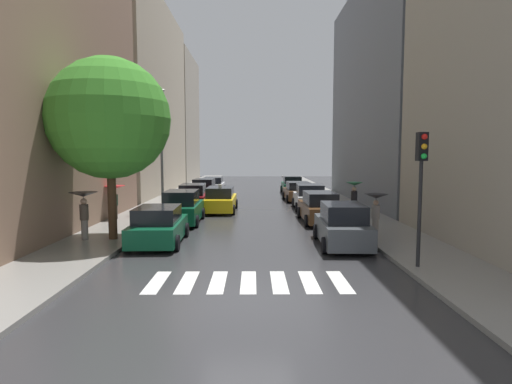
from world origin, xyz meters
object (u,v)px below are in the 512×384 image
object	(u,v)px
parked_car_left_third	(193,197)
parked_car_right_second	(319,208)
pedestrian_by_kerb	(115,193)
pedestrian_far_side	(84,204)
parked_car_right_fourth	(298,192)
taxi_midroad	(221,200)
pedestrian_foreground	(354,192)
parked_car_left_fourth	(204,190)
traffic_light_right_corner	(421,169)
parked_car_left_fifth	(213,185)
parked_car_right_fifth	(292,185)
parked_car_left_nearest	(158,226)
parked_car_right_third	(309,198)
parked_car_left_second	(182,208)
parked_car_right_nearest	(342,226)
lamp_post_left	(161,142)
pedestrian_near_tree	(376,205)
street_tree_left	(110,119)

from	to	relation	value
parked_car_left_third	parked_car_right_second	bearing A→B (deg)	-127.16
pedestrian_by_kerb	pedestrian_far_side	distance (m)	5.64
parked_car_left_third	parked_car_right_fourth	distance (m)	9.24
taxi_midroad	pedestrian_foreground	world-z (taller)	pedestrian_foreground
parked_car_left_fourth	traffic_light_right_corner	xyz separation A→B (m)	(9.35, -21.43, 2.48)
parked_car_left_fifth	parked_car_right_fifth	xyz separation A→B (m)	(7.59, -0.61, 0.05)
taxi_midroad	traffic_light_right_corner	size ratio (longest dim) A/B	1.10
parked_car_left_nearest	parked_car_right_fourth	world-z (taller)	parked_car_left_nearest
parked_car_right_third	pedestrian_far_side	world-z (taller)	pedestrian_far_side
parked_car_left_second	parked_car_left_third	xyz separation A→B (m)	(-0.22, 5.80, -0.03)
parked_car_left_fourth	parked_car_left_fifth	xyz separation A→B (m)	(0.19, 5.92, -0.08)
parked_car_right_second	pedestrian_far_side	bearing A→B (deg)	115.20
parked_car_left_nearest	parked_car_right_nearest	size ratio (longest dim) A/B	1.00
taxi_midroad	lamp_post_left	size ratio (longest dim) A/B	0.62
pedestrian_foreground	lamp_post_left	bearing A→B (deg)	42.10
pedestrian_near_tree	street_tree_left	distance (m)	12.05
parked_car_left_fourth	traffic_light_right_corner	distance (m)	23.51
parked_car_left_fifth	taxi_midroad	world-z (taller)	taxi_midroad
parked_car_left_fifth	pedestrian_far_side	distance (m)	23.19
parked_car_left_fifth	parked_car_right_second	distance (m)	19.15
pedestrian_foreground	pedestrian_far_side	size ratio (longest dim) A/B	0.99
parked_car_right_fourth	pedestrian_near_tree	size ratio (longest dim) A/B	2.34
parked_car_left_nearest	taxi_midroad	bearing A→B (deg)	-12.20
parked_car_right_nearest	pedestrian_far_side	world-z (taller)	pedestrian_far_side
parked_car_right_fourth	pedestrian_foreground	distance (m)	9.86
parked_car_left_fifth	pedestrian_near_tree	xyz separation A→B (m)	(9.30, -22.12, 0.80)
pedestrian_far_side	parked_car_right_fifth	bearing A→B (deg)	95.02
taxi_midroad	pedestrian_foreground	distance (m)	8.66
parked_car_left_fifth	pedestrian_foreground	size ratio (longest dim) A/B	2.22
parked_car_left_second	pedestrian_near_tree	size ratio (longest dim) A/B	2.40
pedestrian_far_side	traffic_light_right_corner	world-z (taller)	traffic_light_right_corner
pedestrian_far_side	parked_car_right_nearest	bearing A→B (deg)	27.34
street_tree_left	lamp_post_left	world-z (taller)	street_tree_left
pedestrian_foreground	parked_car_left_fifth	bearing A→B (deg)	-6.71
lamp_post_left	pedestrian_far_side	bearing A→B (deg)	-99.65
parked_car_right_nearest	lamp_post_left	xyz separation A→B (m)	(-9.35, 9.29, 3.68)
parked_car_left_nearest	street_tree_left	size ratio (longest dim) A/B	0.57
pedestrian_foreground	street_tree_left	xyz separation A→B (m)	(-11.83, -6.27, 3.64)
parked_car_right_second	parked_car_right_fifth	distance (m)	17.00
parked_car_right_nearest	traffic_light_right_corner	bearing A→B (deg)	-154.16
parked_car_left_fourth	taxi_midroad	size ratio (longest dim) A/B	0.94
parked_car_right_third	pedestrian_foreground	bearing A→B (deg)	-153.78
parked_car_right_third	pedestrian_far_side	size ratio (longest dim) A/B	2.24
parked_car_right_third	street_tree_left	xyz separation A→B (m)	(-9.83, -10.56, 4.43)
traffic_light_right_corner	lamp_post_left	xyz separation A→B (m)	(-11.00, 13.00, 1.21)
parked_car_left_nearest	parked_car_right_fourth	distance (m)	17.85
pedestrian_near_tree	pedestrian_far_side	size ratio (longest dim) A/B	0.92
parked_car_right_third	street_tree_left	distance (m)	15.09
parked_car_left_third	parked_car_right_fifth	world-z (taller)	parked_car_left_third
taxi_midroad	pedestrian_far_side	world-z (taller)	pedestrian_far_side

